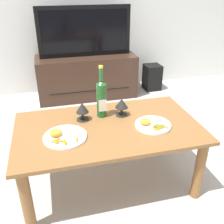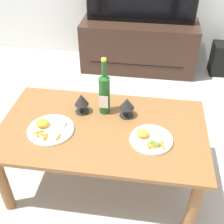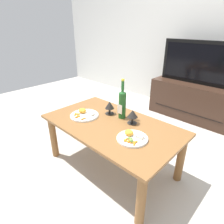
% 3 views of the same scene
% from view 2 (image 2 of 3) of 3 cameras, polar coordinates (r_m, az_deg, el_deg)
% --- Properties ---
extents(ground_plane, '(6.40, 6.40, 0.00)m').
position_cam_2_polar(ground_plane, '(2.11, -1.67, -13.26)').
color(ground_plane, '#B7B2A8').
extents(dining_table, '(1.27, 0.73, 0.50)m').
position_cam_2_polar(dining_table, '(1.81, -1.90, -5.04)').
color(dining_table, brown).
rests_on(dining_table, ground_plane).
extents(tv_stand, '(1.24, 0.48, 0.54)m').
position_cam_2_polar(tv_stand, '(3.28, 5.29, 12.97)').
color(tv_stand, '#382319').
rests_on(tv_stand, ground_plane).
extents(floor_speaker, '(0.22, 0.22, 0.35)m').
position_cam_2_polar(floor_speaker, '(3.42, 20.97, 9.87)').
color(floor_speaker, black).
rests_on(floor_speaker, ground_plane).
extents(wine_bottle, '(0.07, 0.07, 0.39)m').
position_cam_2_polar(wine_bottle, '(1.79, -1.53, 3.95)').
color(wine_bottle, '#1E5923').
rests_on(wine_bottle, dining_table).
extents(goblet_left, '(0.09, 0.09, 0.14)m').
position_cam_2_polar(goblet_left, '(1.83, -6.11, 2.29)').
color(goblet_left, black).
rests_on(goblet_left, dining_table).
extents(goblet_right, '(0.10, 0.10, 0.13)m').
position_cam_2_polar(goblet_right, '(1.79, 2.98, 1.53)').
color(goblet_right, black).
rests_on(goblet_right, dining_table).
extents(dinner_plate_left, '(0.28, 0.28, 0.06)m').
position_cam_2_polar(dinner_plate_left, '(1.77, -12.26, -3.23)').
color(dinner_plate_left, white).
rests_on(dinner_plate_left, dining_table).
extents(dinner_plate_right, '(0.25, 0.25, 0.05)m').
position_cam_2_polar(dinner_plate_right, '(1.68, 7.73, -5.28)').
color(dinner_plate_right, white).
rests_on(dinner_plate_right, dining_table).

